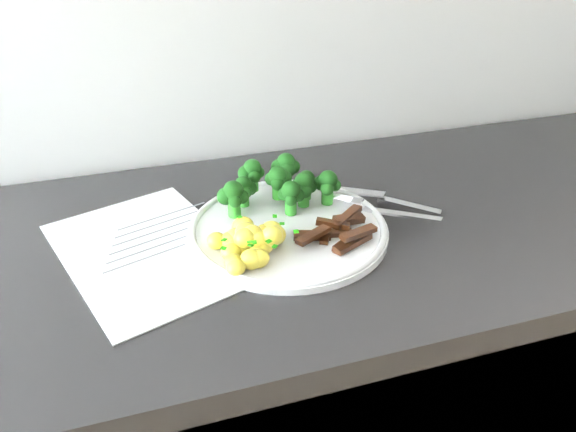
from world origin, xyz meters
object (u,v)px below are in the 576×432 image
(plate, at_px, (288,228))
(potatoes, at_px, (251,241))
(fork, at_px, (385,210))
(counter, at_px, (251,431))
(beef_strips, at_px, (339,231))
(broccoli, at_px, (278,183))
(knife, at_px, (392,202))
(recipe_paper, at_px, (149,250))

(plate, xyz_separation_m, potatoes, (-0.07, -0.05, 0.02))
(fork, bearing_deg, counter, 177.39)
(beef_strips, relative_size, fork, 0.88)
(broccoli, xyz_separation_m, knife, (0.18, -0.05, -0.04))
(recipe_paper, xyz_separation_m, beef_strips, (0.27, -0.06, 0.02))
(fork, relative_size, knife, 0.80)
(potatoes, bearing_deg, recipe_paper, 156.71)
(recipe_paper, relative_size, fork, 2.58)
(plate, relative_size, potatoes, 2.50)
(counter, xyz_separation_m, plate, (0.07, -0.00, 0.44))
(counter, height_order, knife, knife)
(recipe_paper, distance_m, fork, 0.36)
(broccoli, bearing_deg, potatoes, -121.79)
(potatoes, xyz_separation_m, fork, (0.22, 0.04, -0.01))
(counter, relative_size, potatoes, 18.98)
(plate, relative_size, fork, 2.10)
(potatoes, height_order, beef_strips, potatoes)
(potatoes, bearing_deg, broccoli, 58.21)
(potatoes, bearing_deg, plate, 34.06)
(broccoli, distance_m, fork, 0.17)
(counter, distance_m, potatoes, 0.46)
(beef_strips, bearing_deg, broccoli, 114.82)
(plate, distance_m, knife, 0.19)
(recipe_paper, xyz_separation_m, potatoes, (0.14, -0.06, 0.03))
(recipe_paper, xyz_separation_m, knife, (0.39, 0.01, 0.01))
(broccoli, distance_m, knife, 0.19)
(potatoes, bearing_deg, fork, 9.36)
(broccoli, xyz_separation_m, potatoes, (-0.07, -0.12, -0.02))
(plate, bearing_deg, knife, 7.86)
(counter, height_order, recipe_paper, recipe_paper)
(beef_strips, relative_size, knife, 0.71)
(recipe_paper, xyz_separation_m, plate, (0.21, -0.01, 0.01))
(beef_strips, distance_m, knife, 0.14)
(beef_strips, height_order, fork, beef_strips)
(recipe_paper, xyz_separation_m, fork, (0.36, -0.02, 0.02))
(counter, xyz_separation_m, fork, (0.23, -0.01, 0.45))
(beef_strips, height_order, knife, beef_strips)
(knife, bearing_deg, broccoli, 165.09)
(potatoes, xyz_separation_m, knife, (0.25, 0.07, -0.02))
(beef_strips, bearing_deg, knife, 31.09)
(counter, distance_m, beef_strips, 0.47)
(fork, distance_m, knife, 0.05)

